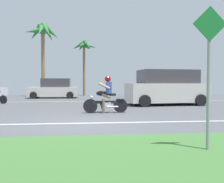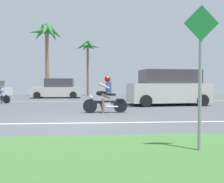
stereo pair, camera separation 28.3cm
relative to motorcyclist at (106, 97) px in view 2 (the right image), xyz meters
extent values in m
cube|color=#4C4F54|center=(-0.86, 0.69, -0.68)|extent=(56.00, 30.00, 0.04)
cube|color=#3D6B33|center=(-0.86, -6.41, -0.63)|extent=(56.00, 3.80, 0.06)
cube|color=silver|center=(-0.86, -2.51, -0.66)|extent=(50.40, 0.12, 0.01)
cube|color=yellow|center=(-0.86, 6.30, -0.66)|extent=(50.40, 0.12, 0.01)
cylinder|color=black|center=(-0.66, -0.03, -0.37)|extent=(0.60, 0.11, 0.59)
cylinder|color=black|center=(0.62, 0.03, -0.37)|extent=(0.60, 0.11, 0.59)
cylinder|color=#B7BAC1|center=(-0.56, -0.02, -0.12)|extent=(0.27, 0.06, 0.52)
cube|color=black|center=(-0.02, 0.00, -0.21)|extent=(1.08, 0.15, 0.12)
cube|color=#B7BAC1|center=(0.03, 0.01, -0.33)|extent=(0.32, 0.21, 0.24)
ellipsoid|color=black|center=(-0.19, 0.00, 0.17)|extent=(0.43, 0.24, 0.22)
cube|color=black|center=(0.18, 0.01, 0.11)|extent=(0.48, 0.24, 0.10)
cube|color=black|center=(0.60, 0.03, -0.10)|extent=(0.32, 0.17, 0.06)
cylinder|color=#B7BAC1|center=(-0.48, -0.02, 0.12)|extent=(0.06, 0.61, 0.04)
sphere|color=#B7BAC1|center=(-0.60, -0.02, 0.00)|extent=(0.14, 0.14, 0.14)
cylinder|color=#B7BAC1|center=(0.26, -0.10, -0.40)|extent=(0.50, 0.09, 0.07)
cube|color=#334C8C|center=(0.12, 0.01, 0.40)|extent=(0.23, 0.33, 0.49)
sphere|color=maroon|center=(0.08, 0.01, 0.78)|extent=(0.26, 0.26, 0.26)
cylinder|color=brown|center=(0.00, 0.10, 0.06)|extent=(0.40, 0.15, 0.25)
cylinder|color=brown|center=(0.01, -0.09, 0.06)|extent=(0.40, 0.15, 0.25)
cylinder|color=brown|center=(-0.11, -0.14, -0.36)|extent=(0.11, 0.11, 0.60)
cylinder|color=brown|center=(-0.16, 0.12, -0.40)|extent=(0.21, 0.12, 0.33)
cylinder|color=tan|center=(-0.08, 0.20, 0.48)|extent=(0.45, 0.11, 0.28)
cylinder|color=tan|center=(-0.07, -0.20, 0.48)|extent=(0.45, 0.11, 0.28)
cube|color=beige|center=(3.72, 3.36, 0.04)|extent=(4.62, 2.36, 1.06)
cube|color=#3B3A3D|center=(3.81, 3.37, 0.96)|extent=(3.35, 1.98, 0.77)
cylinder|color=black|center=(5.24, 4.49, -0.34)|extent=(0.66, 0.27, 0.64)
cylinder|color=black|center=(2.03, 4.22, -0.34)|extent=(0.66, 0.27, 0.64)
cylinder|color=black|center=(5.40, 2.51, -0.34)|extent=(0.66, 0.27, 0.64)
cylinder|color=black|center=(2.20, 2.23, -0.34)|extent=(0.66, 0.27, 0.64)
cylinder|color=black|center=(6.04, 3.56, 0.10)|extent=(0.25, 0.59, 0.58)
cylinder|color=black|center=(-8.65, 12.31, -0.38)|extent=(0.57, 0.21, 0.56)
cube|color=beige|center=(-3.71, 10.32, -0.12)|extent=(4.04, 1.72, 0.77)
cube|color=#3B3A3D|center=(-3.47, 10.33, 0.62)|extent=(2.35, 1.47, 0.71)
cylinder|color=black|center=(-2.27, 11.18, -0.38)|extent=(0.56, 0.19, 0.56)
cylinder|color=black|center=(-5.17, 11.15, -0.38)|extent=(0.56, 0.19, 0.56)
cylinder|color=black|center=(-2.26, 9.49, -0.38)|extent=(0.56, 0.19, 0.56)
cylinder|color=black|center=(-5.15, 9.47, -0.38)|extent=(0.56, 0.19, 0.56)
cylinder|color=#846B4C|center=(-4.90, 12.28, 2.41)|extent=(0.33, 0.33, 6.14)
sphere|color=#337538|center=(-4.90, 12.28, 5.47)|extent=(0.87, 0.87, 0.87)
cone|color=#337538|center=(-4.15, 12.37, 5.28)|extent=(1.70, 0.79, 1.58)
cone|color=#337538|center=(-4.50, 12.92, 5.28)|extent=(1.34, 1.65, 1.66)
cone|color=#337538|center=(-4.99, 13.03, 5.28)|extent=(0.79, 1.71, 1.58)
cone|color=#337538|center=(-5.56, 12.65, 5.28)|extent=(1.70, 1.31, 1.62)
cone|color=#337538|center=(-5.61, 12.02, 5.28)|extent=(1.87, 1.17, 0.95)
cone|color=#337538|center=(-4.93, 11.53, 5.28)|extent=(0.67, 1.75, 1.45)
cone|color=#337538|center=(-4.44, 11.68, 5.28)|extent=(1.47, 1.66, 1.61)
cylinder|color=brown|center=(-1.20, 13.79, 1.87)|extent=(0.24, 0.24, 5.07)
sphere|color=#28662D|center=(-1.20, 13.79, 4.41)|extent=(0.62, 0.62, 0.62)
cone|color=#28662D|center=(-0.63, 13.78, 4.26)|extent=(1.35, 0.49, 0.71)
cone|color=#28662D|center=(-0.92, 14.29, 4.26)|extent=(1.06, 1.39, 0.75)
cone|color=#28662D|center=(-1.47, 14.30, 4.26)|extent=(1.03, 1.39, 1.03)
cone|color=#28662D|center=(-1.77, 13.76, 4.26)|extent=(1.35, 0.53, 1.03)
cone|color=#28662D|center=(-1.40, 13.26, 4.26)|extent=(0.90, 1.42, 0.81)
cone|color=#28662D|center=(-0.83, 13.36, 4.26)|extent=(1.17, 1.25, 1.18)
cylinder|color=black|center=(-5.92, 5.01, -0.41)|extent=(0.50, 0.26, 0.51)
cylinder|color=#B7BAC1|center=(-6.00, 5.04, -0.20)|extent=(0.23, 0.12, 0.44)
ellipsoid|color=navy|center=(-6.29, 5.16, 0.05)|extent=(0.37, 0.20, 0.19)
cylinder|color=#B7BAC1|center=(-6.06, 5.07, 0.01)|extent=(0.22, 0.50, 0.03)
sphere|color=#B7BAC1|center=(-5.97, 5.03, -0.09)|extent=(0.12, 0.12, 0.12)
cylinder|color=#51563D|center=(-6.42, 5.30, -0.04)|extent=(0.36, 0.23, 0.21)
cylinder|color=#51563D|center=(-6.31, 5.30, -0.40)|extent=(0.12, 0.12, 0.52)
cylinder|color=#51563D|center=(-6.36, 5.08, -0.43)|extent=(0.20, 0.15, 0.29)
cylinder|color=tan|center=(-6.33, 5.36, 0.32)|extent=(0.39, 0.21, 0.24)
cylinder|color=gray|center=(1.43, -5.86, 0.37)|extent=(0.06, 0.06, 2.07)
cube|color=#19722D|center=(1.43, -5.88, 1.64)|extent=(0.62, 0.03, 0.62)
camera|label=1|loc=(-0.70, -9.89, 0.60)|focal=37.78mm
camera|label=2|loc=(-0.42, -9.91, 0.60)|focal=37.78mm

